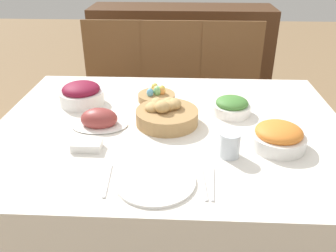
{
  "coord_description": "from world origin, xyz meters",
  "views": [
    {
      "loc": [
        0.06,
        -1.38,
        1.45
      ],
      "look_at": [
        -0.01,
        -0.09,
        0.77
      ],
      "focal_mm": 38.0,
      "sensor_mm": 36.0,
      "label": 1
    }
  ],
  "objects_px": {
    "chair_far_center": "(171,90)",
    "bread_basket": "(166,114)",
    "dinner_plate": "(155,181)",
    "green_salad_bowl": "(232,106)",
    "fork": "(108,180)",
    "beet_salad_bowl": "(82,94)",
    "chair_far_right": "(231,91)",
    "ham_platter": "(99,120)",
    "sideboard": "(181,61)",
    "drinking_cup": "(230,145)",
    "butter_dish": "(87,145)",
    "knife": "(203,183)",
    "egg_basket": "(157,95)",
    "carrot_bowl": "(278,137)",
    "spoon": "(213,183)",
    "chair_far_left": "(113,89)"
  },
  "relations": [
    {
      "from": "chair_far_center",
      "to": "bread_basket",
      "type": "relative_size",
      "value": 3.57
    },
    {
      "from": "dinner_plate",
      "to": "green_salad_bowl",
      "type": "bearing_deg",
      "value": 60.25
    },
    {
      "from": "dinner_plate",
      "to": "fork",
      "type": "bearing_deg",
      "value": 180.0
    },
    {
      "from": "beet_salad_bowl",
      "to": "dinner_plate",
      "type": "distance_m",
      "value": 0.75
    },
    {
      "from": "chair_far_right",
      "to": "dinner_plate",
      "type": "height_order",
      "value": "chair_far_right"
    },
    {
      "from": "bread_basket",
      "to": "ham_platter",
      "type": "bearing_deg",
      "value": -171.9
    },
    {
      "from": "sideboard",
      "to": "green_salad_bowl",
      "type": "relative_size",
      "value": 8.86
    },
    {
      "from": "chair_far_right",
      "to": "drinking_cup",
      "type": "distance_m",
      "value": 1.22
    },
    {
      "from": "ham_platter",
      "to": "sideboard",
      "type": "bearing_deg",
      "value": 79.29
    },
    {
      "from": "fork",
      "to": "butter_dish",
      "type": "height_order",
      "value": "butter_dish"
    },
    {
      "from": "knife",
      "to": "egg_basket",
      "type": "bearing_deg",
      "value": 103.18
    },
    {
      "from": "green_salad_bowl",
      "to": "fork",
      "type": "xyz_separation_m",
      "value": [
        -0.47,
        -0.54,
        -0.04
      ]
    },
    {
      "from": "carrot_bowl",
      "to": "knife",
      "type": "relative_size",
      "value": 1.17
    },
    {
      "from": "carrot_bowl",
      "to": "spoon",
      "type": "distance_m",
      "value": 0.37
    },
    {
      "from": "carrot_bowl",
      "to": "butter_dish",
      "type": "distance_m",
      "value": 0.74
    },
    {
      "from": "spoon",
      "to": "ham_platter",
      "type": "bearing_deg",
      "value": 143.21
    },
    {
      "from": "beet_salad_bowl",
      "to": "dinner_plate",
      "type": "bearing_deg",
      "value": -56.76
    },
    {
      "from": "chair_far_left",
      "to": "carrot_bowl",
      "type": "xyz_separation_m",
      "value": [
        0.87,
        -1.11,
        0.26
      ]
    },
    {
      "from": "beet_salad_bowl",
      "to": "knife",
      "type": "xyz_separation_m",
      "value": [
        0.57,
        -0.62,
        -0.05
      ]
    },
    {
      "from": "egg_basket",
      "to": "dinner_plate",
      "type": "height_order",
      "value": "egg_basket"
    },
    {
      "from": "drinking_cup",
      "to": "chair_far_center",
      "type": "bearing_deg",
      "value": 102.56
    },
    {
      "from": "green_salad_bowl",
      "to": "chair_far_right",
      "type": "bearing_deg",
      "value": 82.57
    },
    {
      "from": "bread_basket",
      "to": "green_salad_bowl",
      "type": "relative_size",
      "value": 1.55
    },
    {
      "from": "fork",
      "to": "butter_dish",
      "type": "distance_m",
      "value": 0.23
    },
    {
      "from": "green_salad_bowl",
      "to": "drinking_cup",
      "type": "height_order",
      "value": "drinking_cup"
    },
    {
      "from": "fork",
      "to": "beet_salad_bowl",
      "type": "bearing_deg",
      "value": 108.09
    },
    {
      "from": "chair_far_center",
      "to": "butter_dish",
      "type": "bearing_deg",
      "value": -104.78
    },
    {
      "from": "butter_dish",
      "to": "beet_salad_bowl",
      "type": "bearing_deg",
      "value": 106.96
    },
    {
      "from": "chair_far_center",
      "to": "egg_basket",
      "type": "distance_m",
      "value": 0.72
    },
    {
      "from": "egg_basket",
      "to": "beet_salad_bowl",
      "type": "distance_m",
      "value": 0.37
    },
    {
      "from": "chair_far_center",
      "to": "spoon",
      "type": "height_order",
      "value": "chair_far_center"
    },
    {
      "from": "fork",
      "to": "spoon",
      "type": "distance_m",
      "value": 0.35
    },
    {
      "from": "green_salad_bowl",
      "to": "drinking_cup",
      "type": "xyz_separation_m",
      "value": [
        -0.05,
        -0.37,
        0.01
      ]
    },
    {
      "from": "chair_far_center",
      "to": "bread_basket",
      "type": "height_order",
      "value": "chair_far_center"
    },
    {
      "from": "chair_far_center",
      "to": "fork",
      "type": "distance_m",
      "value": 1.38
    },
    {
      "from": "egg_basket",
      "to": "beet_salad_bowl",
      "type": "height_order",
      "value": "beet_salad_bowl"
    },
    {
      "from": "egg_basket",
      "to": "dinner_plate",
      "type": "bearing_deg",
      "value": -86.14
    },
    {
      "from": "chair_far_right",
      "to": "green_salad_bowl",
      "type": "relative_size",
      "value": 5.54
    },
    {
      "from": "ham_platter",
      "to": "knife",
      "type": "bearing_deg",
      "value": -42.33
    },
    {
      "from": "drinking_cup",
      "to": "butter_dish",
      "type": "height_order",
      "value": "drinking_cup"
    },
    {
      "from": "chair_far_left",
      "to": "knife",
      "type": "xyz_separation_m",
      "value": [
        0.57,
        -1.36,
        0.22
      ]
    },
    {
      "from": "chair_far_left",
      "to": "sideboard",
      "type": "bearing_deg",
      "value": 58.72
    },
    {
      "from": "sideboard",
      "to": "chair_far_left",
      "type": "bearing_deg",
      "value": -120.55
    },
    {
      "from": "spoon",
      "to": "butter_dish",
      "type": "xyz_separation_m",
      "value": [
        -0.47,
        0.2,
        0.01
      ]
    },
    {
      "from": "egg_basket",
      "to": "spoon",
      "type": "bearing_deg",
      "value": -70.9
    },
    {
      "from": "egg_basket",
      "to": "sideboard",
      "type": "bearing_deg",
      "value": 85.92
    },
    {
      "from": "ham_platter",
      "to": "butter_dish",
      "type": "xyz_separation_m",
      "value": [
        -0.01,
        -0.2,
        -0.01
      ]
    },
    {
      "from": "chair_far_left",
      "to": "beet_salad_bowl",
      "type": "xyz_separation_m",
      "value": [
        0.0,
        -0.73,
        0.27
      ]
    },
    {
      "from": "chair_far_right",
      "to": "chair_far_left",
      "type": "relative_size",
      "value": 1.0
    },
    {
      "from": "green_salad_bowl",
      "to": "spoon",
      "type": "distance_m",
      "value": 0.56
    }
  ]
}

